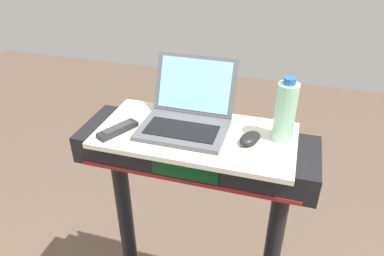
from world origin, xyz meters
TOP-DOWN VIEW (x-y plane):
  - desk_board at (0.00, 0.70)m, footprint 0.73×0.37m
  - laptop at (-0.05, 0.74)m, footprint 0.32×0.32m
  - computer_mouse at (0.20, 0.69)m, footprint 0.10×0.12m
  - water_bottle at (0.31, 0.75)m, footprint 0.07×0.07m
  - tv_remote at (-0.28, 0.62)m, footprint 0.11×0.16m

SIDE VIEW (x-z plane):
  - desk_board at x=0.00m, z-range 1.15..1.17m
  - tv_remote at x=-0.28m, z-range 1.17..1.19m
  - computer_mouse at x=0.20m, z-range 1.17..1.21m
  - laptop at x=-0.05m, z-range 1.10..1.33m
  - water_bottle at x=0.31m, z-range 1.16..1.40m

